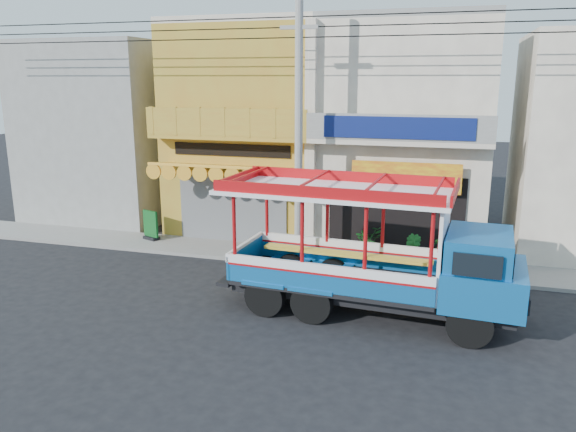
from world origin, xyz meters
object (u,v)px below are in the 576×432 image
at_px(green_sign, 151,227).
at_px(potted_plant_a, 368,240).
at_px(songthaew_truck, 392,254).
at_px(potted_plant_c, 439,252).
at_px(utility_pole, 303,113).
at_px(potted_plant_b, 413,251).

height_order(green_sign, potted_plant_a, green_sign).
bearing_deg(potted_plant_a, songthaew_truck, -119.88).
bearing_deg(songthaew_truck, potted_plant_c, 74.82).
relative_size(songthaew_truck, potted_plant_a, 7.30).
height_order(utility_pole, potted_plant_c, utility_pole).
bearing_deg(potted_plant_c, utility_pole, -46.34).
relative_size(potted_plant_b, potted_plant_c, 1.05).
bearing_deg(green_sign, potted_plant_b, -3.03).
bearing_deg(potted_plant_c, green_sign, -56.28).
distance_m(utility_pole, green_sign, 7.70).
bearing_deg(utility_pole, potted_plant_a, 33.31).
relative_size(potted_plant_a, potted_plant_c, 1.06).
xyz_separation_m(utility_pole, potted_plant_c, (4.38, 0.63, -4.40)).
xyz_separation_m(green_sign, potted_plant_a, (8.21, 0.35, 0.07)).
bearing_deg(songthaew_truck, potted_plant_a, 104.89).
distance_m(utility_pole, potted_plant_a, 4.98).
xyz_separation_m(potted_plant_a, potted_plant_c, (2.38, -0.69, -0.03)).
relative_size(songthaew_truck, potted_plant_b, 7.33).
height_order(potted_plant_a, potted_plant_b, potted_plant_a).
relative_size(utility_pole, potted_plant_a, 26.05).
relative_size(utility_pole, potted_plant_b, 26.17).
bearing_deg(utility_pole, songthaew_truck, -46.68).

